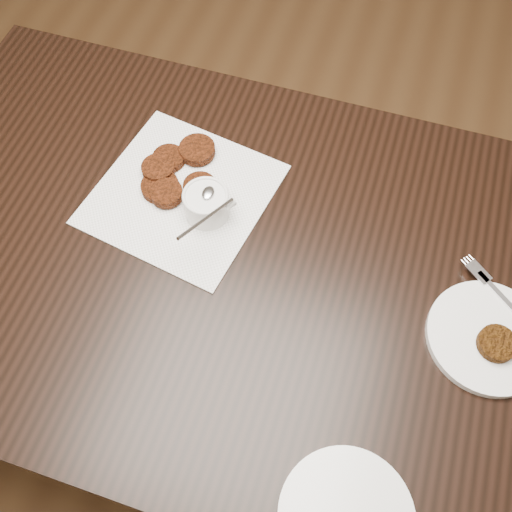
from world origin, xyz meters
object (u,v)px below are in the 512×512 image
(napkin, at_px, (182,194))
(sauce_ramekin, at_px, (205,194))
(table, at_px, (234,335))
(plate_with_patty, at_px, (489,335))

(napkin, height_order, sauce_ramekin, sauce_ramekin)
(table, height_order, plate_with_patty, plate_with_patty)
(table, bearing_deg, sauce_ramekin, 129.59)
(plate_with_patty, bearing_deg, napkin, 168.79)
(table, height_order, napkin, napkin)
(table, bearing_deg, plate_with_patty, -1.64)
(sauce_ramekin, relative_size, plate_with_patty, 0.58)
(napkin, distance_m, sauce_ramekin, 0.09)
(napkin, height_order, plate_with_patty, plate_with_patty)
(napkin, bearing_deg, sauce_ramekin, -22.70)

